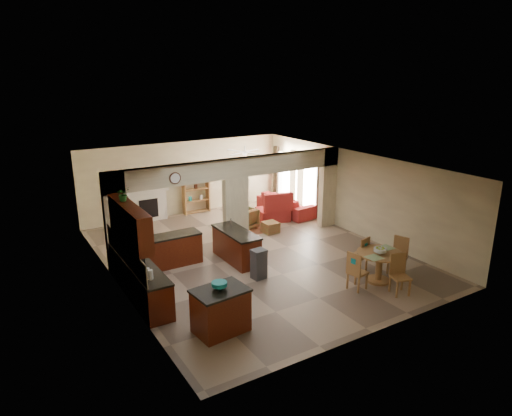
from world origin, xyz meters
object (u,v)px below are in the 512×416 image
kitchen_island (221,310)px  dining_table (379,263)px  armchair (244,218)px  sofa (286,204)px

kitchen_island → dining_table: size_ratio=1.00×
kitchen_island → armchair: bearing=50.2°
kitchen_island → dining_table: kitchen_island is taller
kitchen_island → armchair: kitchen_island is taller
sofa → kitchen_island: bearing=130.2°
kitchen_island → sofa: (6.02, 6.20, -0.12)m
dining_table → sofa: (1.38, 6.22, -0.17)m
dining_table → sofa: dining_table is taller
kitchen_island → sofa: size_ratio=0.48×
armchair → sofa: bearing=-175.5°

